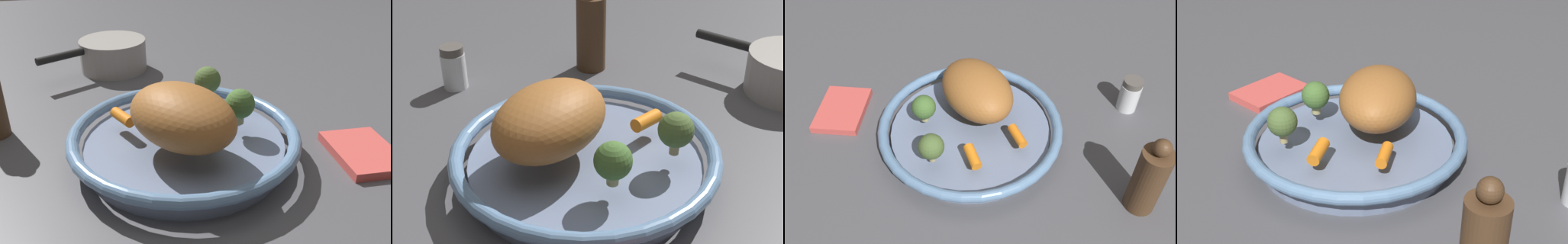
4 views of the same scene
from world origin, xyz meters
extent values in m
plane|color=#4C4C51|center=(0.00, 0.00, 0.00)|extent=(2.39, 2.39, 0.00)
cylinder|color=slate|center=(0.00, 0.00, 0.01)|extent=(0.30, 0.30, 0.03)
torus|color=#5D81AA|center=(0.00, 0.00, 0.04)|extent=(0.34, 0.34, 0.02)
ellipsoid|color=#9B5F2C|center=(0.04, -0.01, 0.09)|extent=(0.21, 0.19, 0.08)
cylinder|color=orange|center=(-0.09, -0.01, 0.06)|extent=(0.05, 0.04, 0.02)
cylinder|color=orange|center=(-0.04, -0.09, 0.06)|extent=(0.05, 0.04, 0.02)
cylinder|color=tan|center=(0.00, 0.08, 0.06)|extent=(0.01, 0.01, 0.01)
sphere|color=#42682E|center=(0.00, 0.08, 0.08)|extent=(0.04, 0.04, 0.04)
cylinder|color=tan|center=(-0.09, 0.06, 0.06)|extent=(0.01, 0.01, 0.02)
sphere|color=#496230|center=(-0.09, 0.06, 0.08)|extent=(0.04, 0.04, 0.04)
cylinder|color=#9E9993|center=(-0.40, -0.09, 0.03)|extent=(0.15, 0.15, 0.07)
cylinder|color=black|center=(-0.33, -0.20, 0.06)|extent=(0.06, 0.10, 0.02)
cube|color=#D14C47|center=(0.06, 0.27, 0.01)|extent=(0.13, 0.09, 0.01)
camera|label=1|loc=(0.55, -0.09, 0.36)|focal=39.77mm
camera|label=2|loc=(0.22, 0.55, 0.45)|focal=52.15mm
camera|label=3|loc=(-0.58, -0.06, 0.65)|focal=41.44mm
camera|label=4|loc=(-0.56, -0.51, 0.48)|focal=52.20mm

